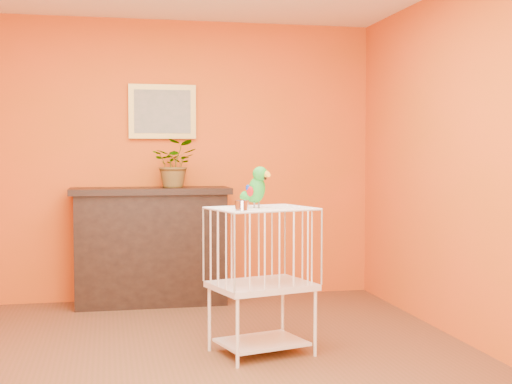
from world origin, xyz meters
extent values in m
plane|color=brown|center=(0.00, 0.00, 0.00)|extent=(4.50, 4.50, 0.00)
plane|color=#E34E15|center=(0.00, 2.25, 1.30)|extent=(4.00, 0.00, 4.00)
plane|color=#E34E15|center=(0.00, -2.25, 1.30)|extent=(4.00, 0.00, 4.00)
plane|color=#E34E15|center=(2.00, 0.00, 1.30)|extent=(0.00, 4.50, 4.50)
cube|color=black|center=(-0.13, 2.01, 0.50)|extent=(1.33, 0.44, 1.00)
cube|color=black|center=(-0.13, 2.01, 1.03)|extent=(1.42, 0.51, 0.06)
cube|color=black|center=(-0.13, 1.81, 0.50)|extent=(0.93, 0.02, 0.50)
cube|color=#531722|center=(-0.41, 1.95, 0.39)|extent=(0.06, 0.20, 0.31)
cube|color=#314723|center=(-0.32, 1.95, 0.39)|extent=(0.06, 0.20, 0.31)
cube|color=#531722|center=(-0.22, 1.95, 0.39)|extent=(0.06, 0.20, 0.31)
cube|color=#314723|center=(-0.11, 1.95, 0.39)|extent=(0.06, 0.20, 0.31)
cube|color=#531722|center=(0.00, 1.95, 0.39)|extent=(0.06, 0.20, 0.31)
imported|color=#26722D|center=(0.09, 2.06, 1.22)|extent=(0.46, 0.50, 0.34)
cube|color=#B18F3F|center=(0.00, 2.22, 1.75)|extent=(0.62, 0.03, 0.50)
cube|color=gray|center=(0.00, 2.21, 1.75)|extent=(0.52, 0.01, 0.40)
cube|color=white|center=(0.51, 0.23, 0.08)|extent=(0.64, 0.55, 0.02)
cube|color=white|center=(0.51, 0.23, 0.46)|extent=(0.75, 0.65, 0.04)
cube|color=white|center=(0.51, 0.23, 0.99)|extent=(0.75, 0.65, 0.01)
cylinder|color=white|center=(0.29, -0.06, 0.22)|extent=(0.02, 0.02, 0.44)
cylinder|color=white|center=(0.85, 0.09, 0.22)|extent=(0.02, 0.02, 0.44)
cylinder|color=white|center=(0.17, 0.37, 0.22)|extent=(0.02, 0.02, 0.44)
cylinder|color=white|center=(0.73, 0.52, 0.22)|extent=(0.02, 0.02, 0.44)
cylinder|color=silver|center=(0.33, 0.00, 1.03)|extent=(0.09, 0.09, 0.06)
cylinder|color=#59544C|center=(0.46, 0.22, 1.01)|extent=(0.01, 0.01, 0.04)
cylinder|color=#59544C|center=(0.49, 0.25, 1.01)|extent=(0.01, 0.01, 0.04)
ellipsoid|color=#12982C|center=(0.48, 0.24, 1.12)|extent=(0.18, 0.19, 0.20)
ellipsoid|color=#12982C|center=(0.49, 0.21, 1.22)|extent=(0.14, 0.14, 0.10)
cone|color=orange|center=(0.52, 0.17, 1.21)|extent=(0.08, 0.08, 0.06)
cone|color=black|center=(0.51, 0.18, 1.19)|extent=(0.03, 0.03, 0.03)
sphere|color=black|center=(0.48, 0.18, 1.23)|extent=(0.01, 0.01, 0.01)
sphere|color=black|center=(0.53, 0.22, 1.23)|extent=(0.01, 0.01, 0.01)
ellipsoid|color=#A50C0C|center=(0.43, 0.21, 1.11)|extent=(0.05, 0.06, 0.07)
ellipsoid|color=navy|center=(0.52, 0.28, 1.11)|extent=(0.05, 0.06, 0.07)
cone|color=#12982C|center=(0.44, 0.29, 1.05)|extent=(0.13, 0.15, 0.11)
camera|label=1|loc=(-0.51, -4.44, 1.35)|focal=50.00mm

